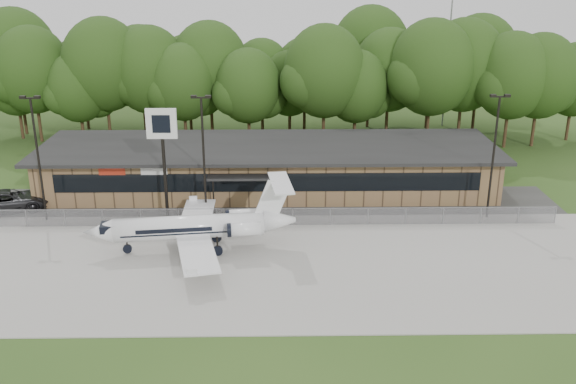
{
  "coord_description": "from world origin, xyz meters",
  "views": [
    {
      "loc": [
        0.87,
        -32.11,
        19.86
      ],
      "look_at": [
        1.59,
        12.0,
        3.96
      ],
      "focal_mm": 40.0,
      "sensor_mm": 36.0,
      "label": 1
    }
  ],
  "objects_px": {
    "suv": "(8,201)",
    "pole_sign": "(162,135)",
    "business_jet": "(197,227)",
    "terminal": "(269,166)"
  },
  "relations": [
    {
      "from": "business_jet",
      "to": "pole_sign",
      "type": "height_order",
      "value": "pole_sign"
    },
    {
      "from": "business_jet",
      "to": "suv",
      "type": "bearing_deg",
      "value": 147.34
    },
    {
      "from": "suv",
      "to": "pole_sign",
      "type": "relative_size",
      "value": 0.71
    },
    {
      "from": "suv",
      "to": "pole_sign",
      "type": "bearing_deg",
      "value": -118.58
    },
    {
      "from": "terminal",
      "to": "pole_sign",
      "type": "relative_size",
      "value": 4.48
    },
    {
      "from": "suv",
      "to": "pole_sign",
      "type": "xyz_separation_m",
      "value": [
        13.65,
        -1.9,
        6.1
      ]
    },
    {
      "from": "terminal",
      "to": "pole_sign",
      "type": "xyz_separation_m",
      "value": [
        -8.21,
        -7.15,
        4.82
      ]
    },
    {
      "from": "business_jet",
      "to": "pole_sign",
      "type": "relative_size",
      "value": 1.67
    },
    {
      "from": "business_jet",
      "to": "suv",
      "type": "height_order",
      "value": "business_jet"
    },
    {
      "from": "terminal",
      "to": "pole_sign",
      "type": "height_order",
      "value": "pole_sign"
    }
  ]
}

